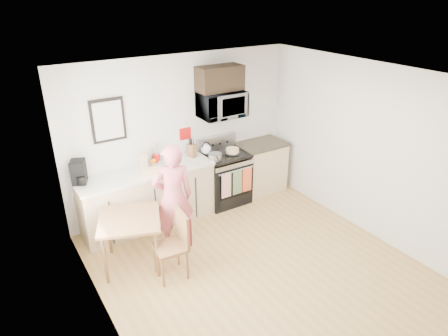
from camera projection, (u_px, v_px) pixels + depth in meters
floor at (264, 274)px, 5.39m from camera, size 4.60×4.60×0.00m
back_wall at (182, 134)px, 6.61m from camera, size 4.00×0.04×2.60m
left_wall at (106, 239)px, 3.87m from camera, size 0.04×4.60×2.60m
right_wall at (377, 154)px, 5.82m from camera, size 0.04×4.60×2.60m
ceiling at (274, 81)px, 4.30m from camera, size 4.00×4.60×0.04m
window at (84, 184)px, 4.39m from camera, size 0.06×1.40×1.50m
cabinet_left at (148, 199)px, 6.34m from camera, size 2.10×0.60×0.90m
countertop_left at (146, 172)px, 6.14m from camera, size 2.14×0.64×0.04m
cabinet_right at (260, 168)px, 7.43m from camera, size 0.84×0.60×0.90m
countertop_right at (261, 144)px, 7.23m from camera, size 0.88×0.64×0.04m
range at (225, 179)px, 7.02m from camera, size 0.76×0.70×1.16m
microwave at (221, 104)px, 6.55m from camera, size 0.76×0.51×0.42m
upper_cabinet at (220, 78)px, 6.41m from camera, size 0.76×0.35×0.40m
wall_art at (108, 120)px, 5.81m from camera, size 0.50×0.04×0.65m
wall_trivet at (185, 134)px, 6.62m from camera, size 0.20×0.02×0.20m
person at (173, 197)px, 5.66m from camera, size 0.66×0.51×1.61m
dining_table at (130, 224)px, 5.30m from camera, size 0.89×0.89×0.74m
chair at (179, 235)px, 5.16m from camera, size 0.47×0.43×0.93m
knife_block at (192, 150)px, 6.62m from camera, size 0.13×0.16×0.22m
utensil_crock at (156, 154)px, 6.39m from camera, size 0.11×0.11×0.34m
fruit_bowl at (154, 163)px, 6.34m from camera, size 0.22×0.22×0.10m
milk_carton at (143, 161)px, 6.14m from camera, size 0.11×0.11×0.27m
coffee_maker at (79, 173)px, 5.70m from camera, size 0.27×0.32×0.34m
bread_bag at (154, 172)px, 5.96m from camera, size 0.36×0.23×0.12m
cake at (232, 151)px, 6.81m from camera, size 0.27×0.27×0.09m
kettle at (206, 149)px, 6.76m from camera, size 0.17×0.17×0.22m
pot at (215, 157)px, 6.54m from camera, size 0.22×0.36×0.11m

